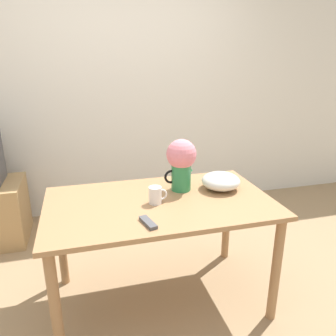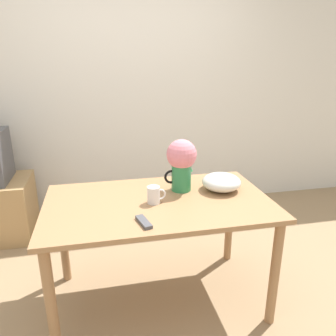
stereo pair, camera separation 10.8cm
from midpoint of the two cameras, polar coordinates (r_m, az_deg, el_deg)
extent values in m
plane|color=#9E7F5B|center=(2.47, -3.57, -22.66)|extent=(12.00, 12.00, 0.00)
cube|color=silver|center=(3.51, -9.68, 13.07)|extent=(8.00, 0.05, 2.60)
cube|color=#A3754C|center=(2.11, -2.90, -6.10)|extent=(1.44, 0.84, 0.03)
cylinder|color=#A3754C|center=(1.99, -20.57, -22.22)|extent=(0.06, 0.06, 0.73)
cylinder|color=#A3754C|center=(2.24, 16.93, -16.67)|extent=(0.06, 0.06, 0.73)
cylinder|color=#A3754C|center=(2.58, -19.32, -11.78)|extent=(0.06, 0.06, 0.73)
cylinder|color=#A3754C|center=(2.78, 9.10, -8.63)|extent=(0.06, 0.06, 0.73)
cylinder|color=#2D844C|center=(2.24, 0.92, -1.60)|extent=(0.13, 0.13, 0.18)
cone|color=#2D844C|center=(2.23, 2.34, 0.09)|extent=(0.05, 0.05, 0.05)
torus|color=black|center=(2.22, -0.83, -1.54)|extent=(0.10, 0.02, 0.10)
sphere|color=#3D7033|center=(2.20, 0.94, 1.52)|extent=(0.15, 0.15, 0.15)
sphere|color=pink|center=(2.19, 0.94, 2.41)|extent=(0.20, 0.20, 0.20)
cylinder|color=white|center=(2.05, -3.76, -4.76)|extent=(0.08, 0.08, 0.11)
torus|color=white|center=(2.06, -2.61, -4.64)|extent=(0.07, 0.01, 0.07)
ellipsoid|color=silver|center=(2.29, 7.85, -2.27)|extent=(0.27, 0.27, 0.12)
cube|color=#4C4C51|center=(1.83, -5.19, -9.45)|extent=(0.08, 0.16, 0.02)
camera|label=1|loc=(0.05, -91.41, -0.48)|focal=35.00mm
camera|label=2|loc=(0.05, 88.59, 0.48)|focal=35.00mm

